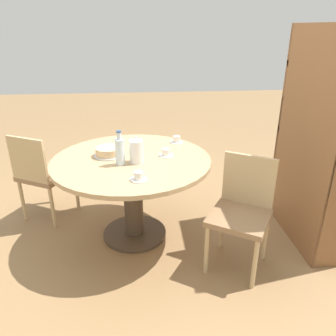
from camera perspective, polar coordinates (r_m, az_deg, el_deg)
ground_plane at (r=3.07m, az=-5.77°, el=-11.38°), size 14.00×14.00×0.00m
dining_table at (r=2.78m, az=-6.25°, el=-1.56°), size 1.31×1.31×0.74m
chair_a at (r=3.30m, az=-21.09°, el=-0.86°), size 0.57×0.57×0.87m
chair_b at (r=2.55m, az=12.73°, el=-7.10°), size 0.58×0.58×0.87m
bookshelf at (r=2.94m, az=24.04°, el=3.85°), size 0.95×0.28×1.77m
coffee_pot at (r=2.59m, az=-5.55°, el=3.06°), size 0.11×0.11×0.22m
water_bottle at (r=2.56m, az=-8.38°, el=2.92°), size 0.07×0.07×0.28m
cake_main at (r=2.78m, az=-10.30°, el=2.81°), size 0.25×0.25×0.08m
cup_a at (r=2.74m, az=-0.37°, el=2.59°), size 0.12×0.12×0.06m
cup_b at (r=3.06m, az=1.48°, el=4.89°), size 0.12×0.12×0.06m
cup_c at (r=2.32m, az=-5.15°, el=-1.51°), size 0.12×0.12×0.06m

